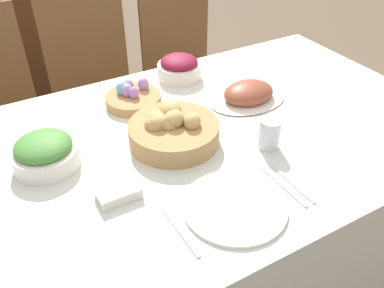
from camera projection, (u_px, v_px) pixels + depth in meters
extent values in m
plane|color=brown|center=(185.00, 282.00, 1.74)|extent=(12.00, 12.00, 0.00)
cube|color=silver|center=(184.00, 221.00, 1.52)|extent=(1.86, 1.03, 0.75)
cylinder|color=brown|center=(91.00, 179.00, 1.96)|extent=(0.03, 0.03, 0.43)
cylinder|color=brown|center=(162.00, 153.00, 2.12)|extent=(0.03, 0.03, 0.43)
cylinder|color=brown|center=(66.00, 139.00, 2.22)|extent=(0.03, 0.03, 0.43)
cylinder|color=brown|center=(131.00, 119.00, 2.39)|extent=(0.03, 0.03, 0.43)
cube|color=brown|center=(108.00, 110.00, 2.04)|extent=(0.43, 0.43, 0.02)
cube|color=brown|center=(86.00, 45.00, 2.01)|extent=(0.42, 0.03, 0.53)
cylinder|color=brown|center=(63.00, 189.00, 1.90)|extent=(0.03, 0.03, 0.43)
cylinder|color=brown|center=(46.00, 145.00, 2.18)|extent=(0.03, 0.03, 0.43)
cube|color=brown|center=(0.00, 139.00, 1.84)|extent=(0.43, 0.43, 0.02)
cylinder|color=brown|center=(184.00, 148.00, 2.16)|extent=(0.03, 0.03, 0.43)
cylinder|color=brown|center=(242.00, 126.00, 2.32)|extent=(0.03, 0.03, 0.43)
cylinder|color=brown|center=(150.00, 115.00, 2.42)|extent=(0.03, 0.03, 0.43)
cylinder|color=brown|center=(204.00, 97.00, 2.59)|extent=(0.03, 0.03, 0.43)
cube|color=brown|center=(195.00, 86.00, 2.24)|extent=(0.44, 0.44, 0.02)
cube|color=brown|center=(175.00, 27.00, 2.21)|extent=(0.42, 0.04, 0.53)
cube|color=#4C2D19|center=(20.00, 44.00, 2.67)|extent=(1.19, 0.44, 0.92)
cylinder|color=#AD8451|center=(174.00, 133.00, 1.28)|extent=(0.28, 0.28, 0.07)
ellipsoid|color=tan|center=(171.00, 111.00, 1.27)|extent=(0.08, 0.09, 0.06)
ellipsoid|color=tan|center=(156.00, 124.00, 1.24)|extent=(0.09, 0.09, 0.06)
ellipsoid|color=tan|center=(174.00, 119.00, 1.24)|extent=(0.09, 0.09, 0.06)
ellipsoid|color=tan|center=(192.00, 121.00, 1.24)|extent=(0.08, 0.08, 0.05)
ellipsoid|color=tan|center=(168.00, 123.00, 1.25)|extent=(0.06, 0.07, 0.05)
ellipsoid|color=tan|center=(158.00, 121.00, 1.24)|extent=(0.09, 0.09, 0.05)
ellipsoid|color=tan|center=(157.00, 120.00, 1.25)|extent=(0.08, 0.09, 0.06)
cylinder|color=#AD8451|center=(133.00, 100.00, 1.47)|extent=(0.20, 0.20, 0.03)
ellipsoid|color=#60B2E0|center=(122.00, 89.00, 1.46)|extent=(0.04, 0.04, 0.05)
ellipsoid|color=#B27AD1|center=(127.00, 91.00, 1.45)|extent=(0.04, 0.04, 0.05)
ellipsoid|color=#B27AD1|center=(134.00, 93.00, 1.44)|extent=(0.04, 0.04, 0.05)
ellipsoid|color=#B27AD1|center=(128.00, 86.00, 1.48)|extent=(0.04, 0.04, 0.05)
ellipsoid|color=#7FCC7A|center=(128.00, 90.00, 1.46)|extent=(0.04, 0.04, 0.05)
ellipsoid|color=#60B2E0|center=(126.00, 87.00, 1.48)|extent=(0.03, 0.03, 0.04)
ellipsoid|color=#B27AD1|center=(143.00, 84.00, 1.49)|extent=(0.04, 0.04, 0.05)
ellipsoid|color=silver|center=(248.00, 99.00, 1.50)|extent=(0.30, 0.21, 0.01)
ellipsoid|color=brown|center=(249.00, 93.00, 1.48)|extent=(0.19, 0.15, 0.08)
cylinder|color=silver|center=(179.00, 71.00, 1.63)|extent=(0.18, 0.18, 0.06)
ellipsoid|color=maroon|center=(179.00, 62.00, 1.61)|extent=(0.15, 0.15, 0.05)
cylinder|color=silver|center=(46.00, 157.00, 1.18)|extent=(0.19, 0.19, 0.06)
ellipsoid|color=#478438|center=(43.00, 146.00, 1.16)|extent=(0.16, 0.16, 0.06)
cylinder|color=silver|center=(235.00, 206.00, 1.06)|extent=(0.28, 0.28, 0.01)
cube|color=silver|center=(180.00, 230.00, 0.99)|extent=(0.01, 0.19, 0.00)
cube|color=silver|center=(283.00, 186.00, 1.12)|extent=(0.01, 0.19, 0.00)
cube|color=silver|center=(292.00, 182.00, 1.13)|extent=(0.01, 0.19, 0.00)
cylinder|color=silver|center=(269.00, 134.00, 1.24)|extent=(0.07, 0.07, 0.10)
cube|color=silver|center=(119.00, 193.00, 1.08)|extent=(0.11, 0.07, 0.03)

